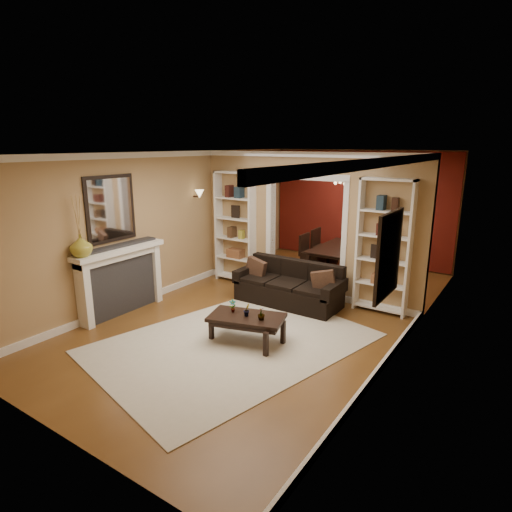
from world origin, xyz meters
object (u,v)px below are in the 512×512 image
Objects in this scene: coffee_table at (247,329)px; sofa at (288,284)px; bookshelf_left at (236,228)px; bookshelf_right at (384,247)px; dining_table at (341,260)px; fireplace at (122,281)px.

sofa is at bearing 82.52° from coffee_table.
bookshelf_left and bookshelf_right have the same top height.
dining_table reaches higher than coffee_table.
bookshelf_left is at bearing 180.00° from bookshelf_right.
sofa is at bearing 42.31° from fireplace.
bookshelf_left is 1.00× the size of bookshelf_right.
bookshelf_right reaches higher than fireplace.
coffee_table is 0.62× the size of dining_table.
bookshelf_right is at bearing 0.00° from bookshelf_left.
bookshelf_right is 4.47m from fireplace.
bookshelf_left is at bearing 113.23° from coffee_table.
dining_table is (0.05, 2.31, -0.08)m from sofa.
bookshelf_left is 3.10m from bookshelf_right.
fireplace is at bearing -145.20° from bookshelf_right.
sofa is 2.31m from dining_table.
dining_table is at bearing 62.72° from fireplace.
bookshelf_right is 1.35× the size of fireplace.
coffee_table is 2.75m from bookshelf_right.
bookshelf_left is 2.65m from fireplace.
bookshelf_right is at bearing -140.17° from dining_table.
fireplace is at bearing 152.72° from dining_table.
coffee_table is at bearing 6.28° from fireplace.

